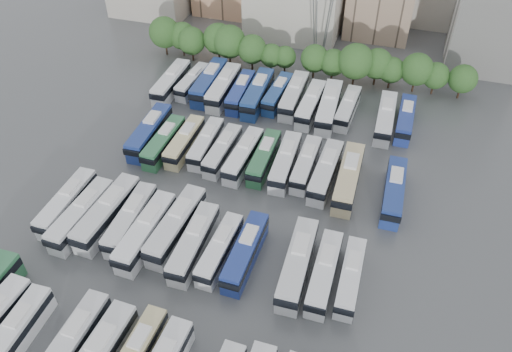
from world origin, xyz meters
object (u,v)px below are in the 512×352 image
(bus_r1_s7, at_px, (220,249))
(bus_r3_s0, at_px, (171,82))
(bus_r1_s11, at_px, (324,273))
(bus_r3_s5, at_px, (258,93))
(bus_r3_s13, at_px, (405,119))
(bus_r0_s2, at_px, (14,335))
(bus_r1_s5, at_px, (176,225))
(bus_r2_s5, at_px, (223,150))
(apartment_tower, at_px, (498,2))
(bus_r1_s8, at_px, (245,252))
(bus_r2_s13, at_px, (394,191))
(bus_r3_s9, at_px, (329,107))
(bus_r1_s10, at_px, (298,263))
(bus_r3_s2, at_px, (209,82))
(bus_r3_s1, at_px, (193,81))
(bus_r3_s12, at_px, (385,118))
(bus_r2_s8, at_px, (285,162))
(bus_r1_s12, at_px, (350,277))
(bus_r3_s7, at_px, (294,95))
(bus_r1_s2, at_px, (107,213))
(bus_r2_s9, at_px, (306,164))
(bus_r1_s6, at_px, (194,243))
(bus_r2_s1, at_px, (150,132))
(bus_r2_s2, at_px, (164,142))
(bus_r2_s6, at_px, (243,155))
(bus_r3_s8, at_px, (311,104))
(bus_r3_s3, at_px, (224,87))
(bus_r0_s4, at_px, (72,344))
(bus_r3_s4, at_px, (241,92))
(bus_r2_s11, at_px, (348,178))
(bus_r3_s6, at_px, (278,93))
(bus_r3_s10, at_px, (348,108))
(bus_r1_s1, at_px, (82,215))
(bus_r1_s0, at_px, (67,203))
(bus_r2_s7, at_px, (264,157))
(bus_r1_s3, at_px, (131,219))
(bus_r2_s3, at_px, (185,141))

(bus_r1_s7, relative_size, bus_r3_s0, 0.85)
(bus_r1_s11, height_order, bus_r3_s0, bus_r3_s0)
(bus_r3_s5, distance_m, bus_r3_s13, 26.30)
(bus_r0_s2, height_order, bus_r1_s11, bus_r1_s11)
(bus_r1_s5, bearing_deg, bus_r2_s5, 92.73)
(apartment_tower, height_order, bus_r1_s8, apartment_tower)
(bus_r2_s13, bearing_deg, bus_r3_s9, 124.07)
(bus_r1_s10, relative_size, bus_r3_s2, 0.95)
(bus_r3_s1, bearing_deg, bus_r3_s12, 0.48)
(bus_r0_s2, bearing_deg, bus_r2_s8, 59.92)
(bus_r1_s12, bearing_deg, bus_r3_s7, 113.07)
(bus_r1_s2, distance_m, bus_r2_s9, 29.63)
(bus_r1_s11, distance_m, bus_r3_s0, 50.68)
(bus_r2_s5, relative_size, bus_r3_s13, 0.96)
(bus_r1_s6, relative_size, bus_r2_s8, 1.01)
(bus_r1_s12, distance_m, bus_r2_s1, 40.90)
(bus_r2_s2, xyz_separation_m, bus_r2_s6, (13.24, 0.57, 0.03))
(bus_r2_s9, distance_m, bus_r2_s13, 13.50)
(bus_r3_s1, height_order, bus_r3_s8, bus_r3_s8)
(bus_r3_s1, bearing_deg, bus_r3_s3, -3.28)
(bus_r2_s6, distance_m, bus_r3_s7, 19.38)
(bus_r2_s13, bearing_deg, bus_r2_s6, 175.62)
(bus_r2_s1, bearing_deg, bus_r1_s2, -83.06)
(bus_r3_s1, distance_m, bus_r3_s12, 36.28)
(bus_r3_s1, xyz_separation_m, bus_r3_s8, (23.19, -1.23, 0.26))
(bus_r0_s4, relative_size, bus_r3_s4, 1.01)
(bus_r1_s10, height_order, bus_r2_s11, bus_r2_s11)
(bus_r1_s7, distance_m, bus_r3_s2, 40.92)
(apartment_tower, xyz_separation_m, bus_r3_s6, (-35.54, -26.82, -11.23))
(bus_r2_s11, height_order, bus_r3_s1, bus_r2_s11)
(bus_r3_s12, bearing_deg, bus_r2_s1, -157.59)
(bus_r2_s2, bearing_deg, bus_r3_s10, 35.84)
(bus_r1_s1, bearing_deg, bus_r1_s0, 158.22)
(bus_r3_s2, height_order, bus_r3_s9, bus_r3_s2)
(bus_r3_s2, bearing_deg, bus_r1_s1, -96.90)
(bus_r2_s8, height_order, bus_r3_s6, bus_r2_s8)
(apartment_tower, bearing_deg, bus_r2_s8, -122.47)
(bus_r2_s7, xyz_separation_m, bus_r2_s13, (19.84, -1.82, 0.15))
(bus_r1_s2, relative_size, bus_r3_s13, 1.12)
(bus_r1_s3, relative_size, bus_r3_s2, 0.88)
(bus_r1_s7, bearing_deg, bus_r2_s6, 101.90)
(bus_r2_s6, bearing_deg, bus_r1_s12, -39.91)
(bus_r1_s7, distance_m, bus_r3_s12, 39.35)
(bus_r2_s9, xyz_separation_m, bus_r3_s6, (-9.67, 18.23, 0.02))
(bus_r1_s3, distance_m, bus_r1_s10, 23.09)
(bus_r1_s0, height_order, bus_r1_s12, bus_r1_s0)
(bus_r0_s4, bearing_deg, bus_r2_s11, 56.97)
(bus_r2_s13, bearing_deg, bus_r3_s1, 152.09)
(bus_r2_s3, relative_size, bus_r2_s6, 0.96)
(bus_r3_s5, bearing_deg, bus_r3_s13, -1.64)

